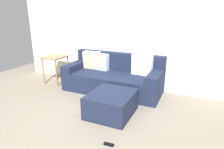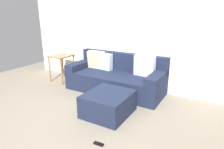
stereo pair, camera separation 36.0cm
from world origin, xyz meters
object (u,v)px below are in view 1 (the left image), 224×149
Objects in this scene: ottoman at (111,104)px; remote_near_ottoman at (109,144)px; side_table at (55,61)px; couch_sectional at (113,77)px.

ottoman is 0.88m from remote_near_ottoman.
side_table reaches higher than ottoman.
ottoman reaches higher than remote_near_ottoman.
side_table is (-1.52, -0.10, 0.24)m from couch_sectional.
remote_near_ottoman is at bearing -67.91° from couch_sectional.
ottoman is at bearing 109.16° from remote_near_ottoman.
remote_near_ottoman is at bearing -37.14° from side_table.
couch_sectional is 2.66× the size of ottoman.
side_table reaches higher than remote_near_ottoman.
side_table is (-1.94, 0.92, 0.36)m from ottoman.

